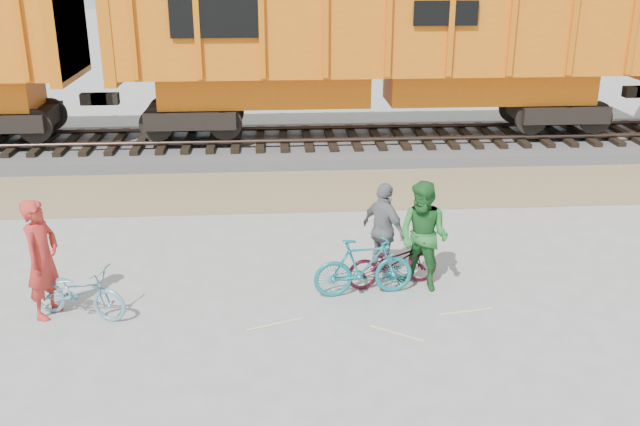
# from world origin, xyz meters

# --- Properties ---
(ground) EXTENTS (120.00, 120.00, 0.00)m
(ground) POSITION_xyz_m (0.00, 0.00, 0.00)
(ground) COLOR #9E9E99
(ground) RESTS_ON ground
(gravel_strip) EXTENTS (120.00, 3.00, 0.02)m
(gravel_strip) POSITION_xyz_m (0.00, 5.50, 0.01)
(gravel_strip) COLOR #927C5A
(gravel_strip) RESTS_ON ground
(ballast_bed) EXTENTS (120.00, 4.00, 0.30)m
(ballast_bed) POSITION_xyz_m (0.00, 9.00, 0.15)
(ballast_bed) COLOR slate
(ballast_bed) RESTS_ON ground
(track) EXTENTS (120.00, 2.60, 0.24)m
(track) POSITION_xyz_m (0.00, 9.00, 0.47)
(track) COLOR black
(track) RESTS_ON ballast_bed
(hopper_car_center) EXTENTS (14.00, 3.13, 4.65)m
(hopper_car_center) POSITION_xyz_m (1.94, 9.00, 3.01)
(hopper_car_center) COLOR black
(hopper_car_center) RESTS_ON track
(bicycle_blue) EXTENTS (1.68, 1.05, 0.83)m
(bicycle_blue) POSITION_xyz_m (-3.97, -0.33, 0.42)
(bicycle_blue) COLOR #63A2B6
(bicycle_blue) RESTS_ON ground
(bicycle_teal) EXTENTS (1.68, 0.64, 0.99)m
(bicycle_teal) POSITION_xyz_m (0.46, 0.10, 0.49)
(bicycle_teal) COLOR #147784
(bicycle_teal) RESTS_ON ground
(bicycle_maroon) EXTENTS (1.68, 0.90, 0.84)m
(bicycle_maroon) POSITION_xyz_m (0.99, 0.41, 0.42)
(bicycle_maroon) COLOR #470F1F
(bicycle_maroon) RESTS_ON ground
(person_solo) EXTENTS (0.62, 0.79, 1.88)m
(person_solo) POSITION_xyz_m (-4.47, -0.23, 0.94)
(person_solo) COLOR red
(person_solo) RESTS_ON ground
(person_man) EXTENTS (1.13, 1.11, 1.84)m
(person_man) POSITION_xyz_m (1.46, 0.30, 0.92)
(person_man) COLOR #236729
(person_man) RESTS_ON ground
(person_woman) EXTENTS (0.89, 1.04, 1.67)m
(person_woman) POSITION_xyz_m (0.89, 0.81, 0.84)
(person_woman) COLOR slate
(person_woman) RESTS_ON ground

